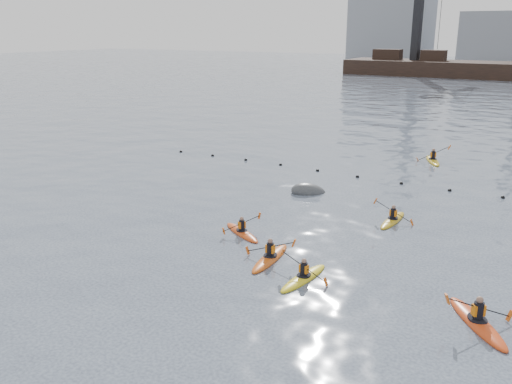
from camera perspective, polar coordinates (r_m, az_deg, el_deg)
ground at (r=17.71m, az=-9.93°, el=-15.94°), size 400.00×400.00×0.00m
float_line at (r=36.49m, az=12.90°, el=1.29°), size 33.24×0.73×0.24m
kayaker_0 at (r=23.44m, az=1.50°, el=-6.87°), size 2.34×3.44×1.26m
kayaker_1 at (r=21.76m, az=5.04°, el=-8.90°), size 2.17×3.19×1.18m
kayaker_2 at (r=26.30m, az=-1.50°, el=-4.19°), size 2.93×2.07×1.02m
kayaker_3 at (r=28.80m, az=14.20°, el=-2.83°), size 2.16×3.14×1.21m
kayaker_4 at (r=20.08m, az=22.25°, el=-12.46°), size 2.78×3.29×1.34m
kayaker_5 at (r=42.74m, az=18.11°, el=3.23°), size 2.28×3.46×1.41m
mooring_buoy at (r=33.01m, az=5.57°, el=-0.04°), size 2.68×2.56×1.55m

